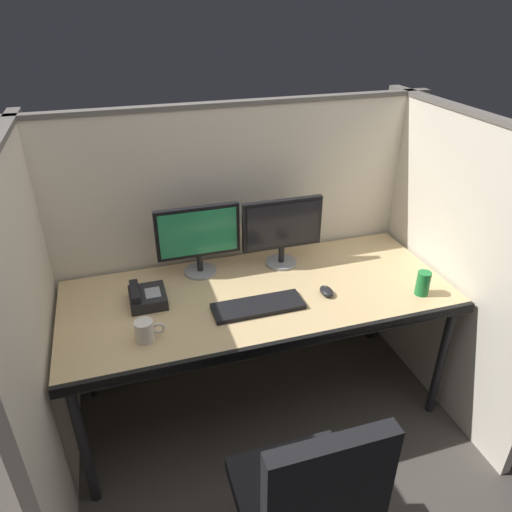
# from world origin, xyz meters

# --- Properties ---
(ground_plane) EXTENTS (8.00, 8.00, 0.00)m
(ground_plane) POSITION_xyz_m (0.00, 0.00, 0.00)
(ground_plane) COLOR #423D38
(cubicle_partition_rear) EXTENTS (2.21, 0.06, 1.57)m
(cubicle_partition_rear) POSITION_xyz_m (0.00, 0.74, 0.79)
(cubicle_partition_rear) COLOR beige
(cubicle_partition_rear) RESTS_ON ground
(cubicle_partition_left) EXTENTS (0.06, 1.41, 1.57)m
(cubicle_partition_left) POSITION_xyz_m (-0.99, 0.20, 0.79)
(cubicle_partition_left) COLOR beige
(cubicle_partition_left) RESTS_ON ground
(cubicle_partition_right) EXTENTS (0.06, 1.41, 1.57)m
(cubicle_partition_right) POSITION_xyz_m (0.99, 0.20, 0.79)
(cubicle_partition_right) COLOR beige
(cubicle_partition_right) RESTS_ON ground
(desk) EXTENTS (1.90, 0.80, 0.74)m
(desk) POSITION_xyz_m (0.00, 0.29, 0.69)
(desk) COLOR tan
(desk) RESTS_ON ground
(monitor_left) EXTENTS (0.43, 0.17, 0.37)m
(monitor_left) POSITION_xyz_m (-0.24, 0.57, 0.96)
(monitor_left) COLOR gray
(monitor_left) RESTS_ON desk
(monitor_right) EXTENTS (0.43, 0.17, 0.37)m
(monitor_right) POSITION_xyz_m (0.20, 0.54, 0.96)
(monitor_right) COLOR gray
(monitor_right) RESTS_ON desk
(keyboard_main) EXTENTS (0.43, 0.15, 0.02)m
(keyboard_main) POSITION_xyz_m (-0.04, 0.17, 0.75)
(keyboard_main) COLOR black
(keyboard_main) RESTS_ON desk
(computer_mouse) EXTENTS (0.06, 0.10, 0.04)m
(computer_mouse) POSITION_xyz_m (0.31, 0.19, 0.76)
(computer_mouse) COLOR black
(computer_mouse) RESTS_ON desk
(coffee_mug) EXTENTS (0.13, 0.08, 0.09)m
(coffee_mug) POSITION_xyz_m (-0.57, 0.10, 0.79)
(coffee_mug) COLOR silver
(coffee_mug) RESTS_ON desk
(desk_phone) EXTENTS (0.17, 0.19, 0.09)m
(desk_phone) POSITION_xyz_m (-0.54, 0.37, 0.77)
(desk_phone) COLOR black
(desk_phone) RESTS_ON desk
(soda_can) EXTENTS (0.07, 0.07, 0.12)m
(soda_can) POSITION_xyz_m (0.76, 0.05, 0.80)
(soda_can) COLOR #197233
(soda_can) RESTS_ON desk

